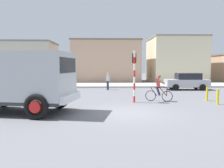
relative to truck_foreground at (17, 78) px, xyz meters
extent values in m
plane|color=slate|center=(5.26, -0.18, -1.67)|extent=(120.00, 120.00, 0.00)
cube|color=#ADADA8|center=(5.26, 14.87, -1.59)|extent=(80.00, 5.00, 0.16)
cube|color=#B2B7BC|center=(-0.03, 0.01, 0.13)|extent=(5.56, 3.38, 2.20)
cube|color=#2D3338|center=(-0.03, 0.01, -1.05)|extent=(5.45, 3.31, 0.16)
cube|color=silver|center=(2.63, -0.47, -0.87)|extent=(0.66, 2.38, 0.36)
cube|color=black|center=(2.48, -0.44, 0.63)|extent=(0.49, 2.11, 0.70)
torus|color=black|center=(1.78, 0.98, -1.12)|extent=(1.13, 0.43, 1.10)
cylinder|color=red|center=(1.78, 0.98, -1.12)|extent=(0.54, 0.38, 0.50)
torus|color=black|center=(1.33, -1.54, -1.12)|extent=(1.13, 0.43, 1.10)
cylinder|color=red|center=(1.33, -1.54, -1.12)|extent=(0.54, 0.38, 0.50)
torus|color=black|center=(-1.39, 1.55, -1.12)|extent=(1.13, 0.43, 1.10)
cylinder|color=red|center=(-1.39, 1.55, -1.12)|extent=(0.54, 0.38, 0.50)
torus|color=black|center=(8.19, 3.15, -1.33)|extent=(0.66, 0.25, 0.68)
torus|color=black|center=(7.19, 3.47, -1.33)|extent=(0.66, 0.25, 0.68)
cylinder|color=#591E1E|center=(7.86, 3.25, -0.76)|extent=(0.58, 0.23, 0.09)
cylinder|color=#591E1E|center=(7.91, 3.23, -1.01)|extent=(0.50, 0.20, 0.57)
cylinder|color=#591E1E|center=(7.38, 3.41, -1.06)|extent=(0.43, 0.18, 0.57)
cylinder|color=#591E1E|center=(8.16, 3.15, -1.03)|extent=(0.10, 0.07, 0.59)
cylinder|color=black|center=(8.14, 3.16, -0.72)|extent=(0.18, 0.48, 0.03)
cube|color=black|center=(7.57, 3.34, -0.79)|extent=(0.27, 0.19, 0.06)
cube|color=#D13838|center=(7.62, 3.33, -0.46)|extent=(0.38, 0.40, 0.59)
sphere|color=brown|center=(7.69, 3.31, -0.06)|extent=(0.22, 0.22, 0.22)
cylinder|color=#2D334C|center=(7.68, 3.41, -1.02)|extent=(0.33, 0.21, 0.57)
cylinder|color=brown|center=(7.86, 3.42, -0.41)|extent=(0.50, 0.24, 0.29)
cylinder|color=#2D334C|center=(7.62, 3.22, -1.02)|extent=(0.33, 0.21, 0.57)
cylinder|color=brown|center=(7.76, 3.11, -0.41)|extent=(0.50, 0.24, 0.29)
cylinder|color=red|center=(6.04, 2.86, -1.47)|extent=(0.12, 0.12, 0.40)
cylinder|color=white|center=(6.04, 2.86, -1.07)|extent=(0.12, 0.12, 0.40)
cylinder|color=red|center=(6.04, 2.86, -0.67)|extent=(0.12, 0.12, 0.40)
cylinder|color=white|center=(6.04, 2.86, -0.27)|extent=(0.12, 0.12, 0.40)
cylinder|color=red|center=(6.04, 2.86, 0.13)|extent=(0.12, 0.12, 0.40)
cylinder|color=white|center=(6.04, 2.86, 0.53)|extent=(0.12, 0.12, 0.40)
cylinder|color=red|center=(6.04, 2.86, 0.93)|extent=(0.12, 0.12, 0.40)
cylinder|color=white|center=(6.04, 2.86, 1.33)|extent=(0.12, 0.12, 0.40)
cube|color=black|center=(6.04, 3.04, 1.08)|extent=(0.24, 0.20, 0.60)
sphere|color=green|center=(6.04, 3.16, 1.08)|extent=(0.14, 0.14, 0.14)
cube|color=#B7B7BC|center=(12.00, 10.30, -1.02)|extent=(4.06, 1.85, 0.70)
cube|color=black|center=(12.15, 10.30, -0.37)|extent=(2.25, 1.53, 0.60)
cylinder|color=black|center=(10.73, 9.50, -1.37)|extent=(0.61, 0.20, 0.60)
cylinder|color=black|center=(10.79, 11.20, -1.37)|extent=(0.61, 0.20, 0.60)
cylinder|color=black|center=(13.20, 9.41, -1.37)|extent=(0.61, 0.20, 0.60)
cylinder|color=black|center=(13.27, 11.11, -1.37)|extent=(0.61, 0.20, 0.60)
cylinder|color=#2D334C|center=(4.48, 10.45, -1.24)|extent=(0.22, 0.22, 0.85)
cube|color=white|center=(4.48, 10.45, -0.54)|extent=(0.34, 0.22, 0.56)
sphere|color=tan|center=(4.48, 10.45, -0.15)|extent=(0.20, 0.20, 0.20)
cylinder|color=gold|center=(10.89, 2.04, -1.22)|extent=(0.14, 0.14, 0.90)
cylinder|color=gold|center=(10.89, 3.44, -1.22)|extent=(0.14, 0.14, 0.90)
cube|color=#B2AD9E|center=(-7.18, 21.20, 1.04)|extent=(8.44, 6.16, 5.41)
cube|color=slate|center=(-7.18, 21.20, 3.84)|extent=(8.61, 6.28, 0.20)
cube|color=tan|center=(4.36, 22.33, 1.19)|extent=(9.48, 6.76, 5.72)
cube|color=#775E4C|center=(4.36, 22.33, 4.15)|extent=(9.66, 6.89, 0.20)
cube|color=beige|center=(14.53, 22.04, 1.43)|extent=(7.29, 7.20, 6.19)
cube|color=gray|center=(14.53, 22.04, 4.62)|extent=(7.43, 7.34, 0.20)
camera|label=1|loc=(4.24, -11.03, 0.59)|focal=36.29mm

